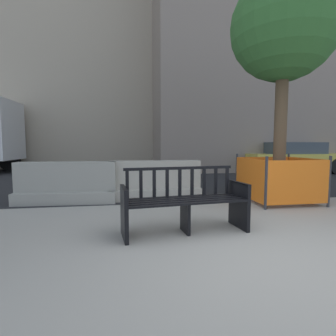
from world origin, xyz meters
name	(u,v)px	position (x,y,z in m)	size (l,w,h in m)	color
ground_plane	(276,256)	(0.00, 0.00, 0.00)	(200.00, 200.00, 0.00)	gray
street_asphalt	(164,172)	(0.00, 8.70, 0.00)	(120.00, 12.00, 0.01)	black
street_bench	(185,203)	(-0.80, 0.93, 0.40)	(1.74, 0.71, 0.88)	black
jersey_barrier_centre	(155,183)	(-0.95, 3.24, 0.34)	(2.00, 0.68, 0.84)	#9E998E
jersey_barrier_left	(67,186)	(-2.80, 3.14, 0.34)	(2.03, 0.77, 0.84)	gray
street_tree	(284,29)	(1.58, 2.55, 3.51)	(2.13, 2.13, 4.61)	brown
construction_fence	(278,178)	(1.58, 2.55, 0.49)	(1.35, 1.35, 0.98)	#2D2D33
car_taxi_near	(293,157)	(5.43, 7.71, 0.67)	(4.27, 2.00, 1.29)	#DBC64C
building_centre_right	(258,41)	(7.34, 14.71, 8.20)	(15.13, 13.69, 16.39)	gray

